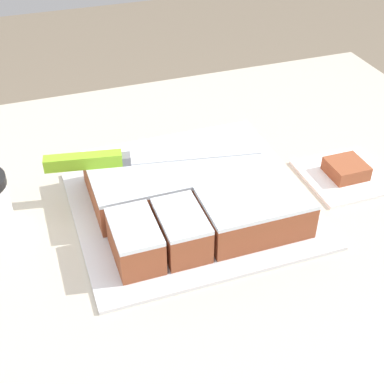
# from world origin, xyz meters

# --- Properties ---
(cake_board) EXTENTS (0.39, 0.34, 0.01)m
(cake_board) POSITION_xyz_m (0.07, 0.06, 0.93)
(cake_board) COLOR silver
(cake_board) RESTS_ON countertop
(cake) EXTENTS (0.31, 0.27, 0.06)m
(cake) POSITION_xyz_m (0.08, 0.06, 0.96)
(cake) COLOR #994C2D
(cake) RESTS_ON cake_board
(knife) EXTENTS (0.36, 0.08, 0.02)m
(knife) POSITION_xyz_m (-0.05, 0.14, 1.00)
(knife) COLOR silver
(knife) RESTS_ON cake
(paper_napkin) EXTENTS (0.15, 0.15, 0.01)m
(paper_napkin) POSITION_xyz_m (0.37, 0.05, 0.93)
(paper_napkin) COLOR white
(paper_napkin) RESTS_ON countertop
(brownie) EXTENTS (0.06, 0.06, 0.03)m
(brownie) POSITION_xyz_m (0.37, 0.05, 0.94)
(brownie) COLOR #994C2D
(brownie) RESTS_ON paper_napkin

